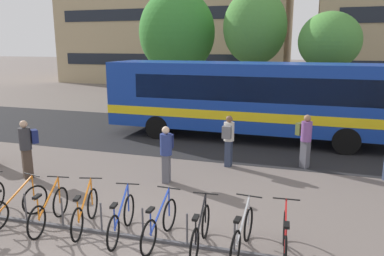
{
  "coord_description": "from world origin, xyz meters",
  "views": [
    {
      "loc": [
        3.14,
        -5.56,
        3.91
      ],
      "look_at": [
        -0.14,
        4.7,
        1.49
      ],
      "focal_mm": 34.69,
      "sensor_mm": 36.0,
      "label": 1
    }
  ],
  "objects_px": {
    "parked_bicycle_black_7": "(200,232)",
    "commuter_grey_pack_3": "(229,138)",
    "parked_bicycle_blue_6": "(160,224)",
    "commuter_navy_pack_1": "(166,150)",
    "street_tree_1": "(255,27)",
    "parked_bicycle_silver_8": "(242,235)",
    "parked_bicycle_orange_2": "(15,207)",
    "parked_bicycle_red_9": "(285,239)",
    "commuter_olive_pack_5": "(305,137)",
    "parked_bicycle_blue_5": "(122,220)",
    "street_tree_2": "(330,41)",
    "street_tree_0": "(177,33)",
    "city_bus": "(249,97)",
    "parked_bicycle_orange_4": "(85,212)",
    "commuter_navy_pack_6": "(27,145)",
    "parked_bicycle_orange_3": "(49,210)"
  },
  "relations": [
    {
      "from": "parked_bicycle_black_7",
      "to": "commuter_grey_pack_3",
      "type": "height_order",
      "value": "commuter_grey_pack_3"
    },
    {
      "from": "parked_bicycle_blue_6",
      "to": "commuter_navy_pack_1",
      "type": "height_order",
      "value": "commuter_navy_pack_1"
    },
    {
      "from": "parked_bicycle_black_7",
      "to": "street_tree_1",
      "type": "height_order",
      "value": "street_tree_1"
    },
    {
      "from": "parked_bicycle_silver_8",
      "to": "commuter_navy_pack_1",
      "type": "bearing_deg",
      "value": 45.55
    },
    {
      "from": "parked_bicycle_orange_2",
      "to": "parked_bicycle_red_9",
      "type": "relative_size",
      "value": 0.98
    },
    {
      "from": "parked_bicycle_blue_6",
      "to": "commuter_olive_pack_5",
      "type": "distance_m",
      "value": 6.4
    },
    {
      "from": "parked_bicycle_blue_5",
      "to": "street_tree_1",
      "type": "distance_m",
      "value": 16.98
    },
    {
      "from": "parked_bicycle_orange_2",
      "to": "commuter_navy_pack_1",
      "type": "xyz_separation_m",
      "value": [
        2.28,
        3.41,
        0.58
      ]
    },
    {
      "from": "commuter_grey_pack_3",
      "to": "street_tree_1",
      "type": "xyz_separation_m",
      "value": [
        -0.93,
        11.2,
        3.93
      ]
    },
    {
      "from": "parked_bicycle_blue_5",
      "to": "parked_bicycle_red_9",
      "type": "height_order",
      "value": "same"
    },
    {
      "from": "parked_bicycle_black_7",
      "to": "commuter_olive_pack_5",
      "type": "relative_size",
      "value": 0.98
    },
    {
      "from": "commuter_grey_pack_3",
      "to": "street_tree_2",
      "type": "height_order",
      "value": "street_tree_2"
    },
    {
      "from": "commuter_olive_pack_5",
      "to": "street_tree_0",
      "type": "xyz_separation_m",
      "value": [
        -8.45,
        11.3,
        3.68
      ]
    },
    {
      "from": "parked_bicycle_black_7",
      "to": "commuter_grey_pack_3",
      "type": "relative_size",
      "value": 1.02
    },
    {
      "from": "commuter_grey_pack_3",
      "to": "street_tree_1",
      "type": "height_order",
      "value": "street_tree_1"
    },
    {
      "from": "city_bus",
      "to": "parked_bicycle_blue_6",
      "type": "xyz_separation_m",
      "value": [
        -0.31,
        -8.98,
        -1.39
      ]
    },
    {
      "from": "city_bus",
      "to": "commuter_navy_pack_1",
      "type": "relative_size",
      "value": 7.22
    },
    {
      "from": "parked_bicycle_silver_8",
      "to": "parked_bicycle_red_9",
      "type": "distance_m",
      "value": 0.79
    },
    {
      "from": "parked_bicycle_orange_4",
      "to": "parked_bicycle_red_9",
      "type": "xyz_separation_m",
      "value": [
        4.2,
        0.13,
        0.0
      ]
    },
    {
      "from": "street_tree_1",
      "to": "commuter_navy_pack_1",
      "type": "bearing_deg",
      "value": -92.08
    },
    {
      "from": "commuter_navy_pack_6",
      "to": "street_tree_1",
      "type": "height_order",
      "value": "street_tree_1"
    },
    {
      "from": "parked_bicycle_red_9",
      "to": "commuter_grey_pack_3",
      "type": "height_order",
      "value": "commuter_grey_pack_3"
    },
    {
      "from": "parked_bicycle_black_7",
      "to": "commuter_navy_pack_6",
      "type": "height_order",
      "value": "commuter_navy_pack_6"
    },
    {
      "from": "commuter_olive_pack_5",
      "to": "street_tree_2",
      "type": "distance_m",
      "value": 9.69
    },
    {
      "from": "parked_bicycle_orange_2",
      "to": "parked_bicycle_orange_4",
      "type": "distance_m",
      "value": 1.66
    },
    {
      "from": "parked_bicycle_red_9",
      "to": "city_bus",
      "type": "bearing_deg",
      "value": 9.26
    },
    {
      "from": "parked_bicycle_blue_6",
      "to": "street_tree_2",
      "type": "xyz_separation_m",
      "value": [
        3.52,
        14.93,
        3.7
      ]
    },
    {
      "from": "commuter_navy_pack_6",
      "to": "street_tree_0",
      "type": "distance_m",
      "value": 15.27
    },
    {
      "from": "city_bus",
      "to": "street_tree_2",
      "type": "height_order",
      "value": "street_tree_2"
    },
    {
      "from": "parked_bicycle_orange_4",
      "to": "street_tree_1",
      "type": "height_order",
      "value": "street_tree_1"
    },
    {
      "from": "commuter_grey_pack_3",
      "to": "parked_bicycle_blue_5",
      "type": "bearing_deg",
      "value": 171.4
    },
    {
      "from": "parked_bicycle_orange_3",
      "to": "parked_bicycle_blue_5",
      "type": "bearing_deg",
      "value": -96.61
    },
    {
      "from": "commuter_navy_pack_1",
      "to": "parked_bicycle_blue_6",
      "type": "bearing_deg",
      "value": 13.34
    },
    {
      "from": "commuter_grey_pack_3",
      "to": "parked_bicycle_silver_8",
      "type": "bearing_deg",
      "value": -161.06
    },
    {
      "from": "commuter_navy_pack_6",
      "to": "street_tree_0",
      "type": "height_order",
      "value": "street_tree_0"
    },
    {
      "from": "parked_bicycle_orange_3",
      "to": "parked_bicycle_orange_4",
      "type": "distance_m",
      "value": 0.82
    },
    {
      "from": "parked_bicycle_red_9",
      "to": "street_tree_2",
      "type": "height_order",
      "value": "street_tree_2"
    },
    {
      "from": "commuter_olive_pack_5",
      "to": "commuter_navy_pack_6",
      "type": "height_order",
      "value": "commuter_navy_pack_6"
    },
    {
      "from": "street_tree_2",
      "to": "parked_bicycle_black_7",
      "type": "bearing_deg",
      "value": -100.03
    },
    {
      "from": "city_bus",
      "to": "parked_bicycle_silver_8",
      "type": "height_order",
      "value": "city_bus"
    },
    {
      "from": "parked_bicycle_silver_8",
      "to": "commuter_navy_pack_1",
      "type": "height_order",
      "value": "commuter_navy_pack_1"
    },
    {
      "from": "street_tree_2",
      "to": "commuter_olive_pack_5",
      "type": "bearing_deg",
      "value": -95.37
    },
    {
      "from": "parked_bicycle_red_9",
      "to": "commuter_grey_pack_3",
      "type": "xyz_separation_m",
      "value": [
        -2.15,
        4.96,
        0.6
      ]
    },
    {
      "from": "parked_bicycle_silver_8",
      "to": "commuter_grey_pack_3",
      "type": "relative_size",
      "value": 1.02
    },
    {
      "from": "parked_bicycle_blue_5",
      "to": "parked_bicycle_blue_6",
      "type": "relative_size",
      "value": 0.99
    },
    {
      "from": "parked_bicycle_orange_2",
      "to": "parked_bicycle_blue_5",
      "type": "bearing_deg",
      "value": -74.46
    },
    {
      "from": "commuter_grey_pack_3",
      "to": "city_bus",
      "type": "bearing_deg",
      "value": 3.53
    },
    {
      "from": "parked_bicycle_orange_4",
      "to": "parked_bicycle_black_7",
      "type": "distance_m",
      "value": 2.62
    },
    {
      "from": "commuter_navy_pack_1",
      "to": "street_tree_1",
      "type": "bearing_deg",
      "value": 172.11
    },
    {
      "from": "street_tree_2",
      "to": "parked_bicycle_blue_6",
      "type": "bearing_deg",
      "value": -103.26
    }
  ]
}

